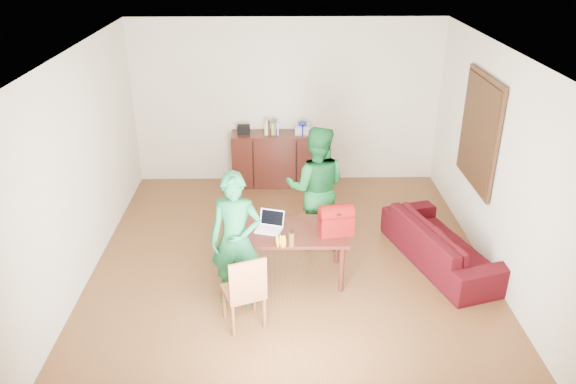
{
  "coord_description": "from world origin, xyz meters",
  "views": [
    {
      "loc": [
        -0.14,
        -6.13,
        3.95
      ],
      "look_at": [
        -0.03,
        -0.06,
        1.07
      ],
      "focal_mm": 35.0,
      "sensor_mm": 36.0,
      "label": 1
    }
  ],
  "objects_px": {
    "table": "(288,235)",
    "bottle": "(292,239)",
    "person_far": "(316,188)",
    "chair": "(244,304)",
    "person_near": "(236,240)",
    "laptop": "(269,228)",
    "red_bag": "(336,222)",
    "sofa": "(442,243)"
  },
  "relations": [
    {
      "from": "chair",
      "to": "laptop",
      "type": "distance_m",
      "value": 1.03
    },
    {
      "from": "chair",
      "to": "bottle",
      "type": "distance_m",
      "value": 0.9
    },
    {
      "from": "laptop",
      "to": "bottle",
      "type": "xyz_separation_m",
      "value": [
        0.26,
        -0.36,
        0.05
      ]
    },
    {
      "from": "bottle",
      "to": "sofa",
      "type": "bearing_deg",
      "value": 19.21
    },
    {
      "from": "person_far",
      "to": "laptop",
      "type": "xyz_separation_m",
      "value": [
        -0.62,
        -0.82,
        -0.14
      ]
    },
    {
      "from": "table",
      "to": "person_far",
      "type": "height_order",
      "value": "person_far"
    },
    {
      "from": "person_far",
      "to": "red_bag",
      "type": "distance_m",
      "value": 0.91
    },
    {
      "from": "person_far",
      "to": "red_bag",
      "type": "xyz_separation_m",
      "value": [
        0.18,
        -0.89,
        -0.04
      ]
    },
    {
      "from": "person_near",
      "to": "person_far",
      "type": "height_order",
      "value": "person_far"
    },
    {
      "from": "laptop",
      "to": "bottle",
      "type": "distance_m",
      "value": 0.45
    },
    {
      "from": "bottle",
      "to": "chair",
      "type": "bearing_deg",
      "value": -134.16
    },
    {
      "from": "chair",
      "to": "laptop",
      "type": "relative_size",
      "value": 2.58
    },
    {
      "from": "person_near",
      "to": "red_bag",
      "type": "relative_size",
      "value": 4.08
    },
    {
      "from": "red_bag",
      "to": "person_far",
      "type": "bearing_deg",
      "value": 92.33
    },
    {
      "from": "red_bag",
      "to": "table",
      "type": "bearing_deg",
      "value": 161.64
    },
    {
      "from": "table",
      "to": "chair",
      "type": "xyz_separation_m",
      "value": [
        -0.49,
        -0.92,
        -0.32
      ]
    },
    {
      "from": "person_near",
      "to": "laptop",
      "type": "distance_m",
      "value": 0.59
    },
    {
      "from": "table",
      "to": "bottle",
      "type": "xyz_separation_m",
      "value": [
        0.03,
        -0.38,
        0.17
      ]
    },
    {
      "from": "chair",
      "to": "red_bag",
      "type": "xyz_separation_m",
      "value": [
        1.05,
        0.82,
        0.54
      ]
    },
    {
      "from": "person_near",
      "to": "laptop",
      "type": "height_order",
      "value": "person_near"
    },
    {
      "from": "table",
      "to": "bottle",
      "type": "distance_m",
      "value": 0.42
    },
    {
      "from": "person_far",
      "to": "sofa",
      "type": "relative_size",
      "value": 0.87
    },
    {
      "from": "table",
      "to": "red_bag",
      "type": "bearing_deg",
      "value": -8.72
    },
    {
      "from": "bottle",
      "to": "laptop",
      "type": "bearing_deg",
      "value": 126.22
    },
    {
      "from": "table",
      "to": "red_bag",
      "type": "distance_m",
      "value": 0.61
    },
    {
      "from": "chair",
      "to": "person_near",
      "type": "xyz_separation_m",
      "value": [
        -0.1,
        0.44,
        0.54
      ]
    },
    {
      "from": "chair",
      "to": "sofa",
      "type": "height_order",
      "value": "chair"
    },
    {
      "from": "table",
      "to": "person_near",
      "type": "height_order",
      "value": "person_near"
    },
    {
      "from": "laptop",
      "to": "red_bag",
      "type": "bearing_deg",
      "value": 11.75
    },
    {
      "from": "person_near",
      "to": "sofa",
      "type": "xyz_separation_m",
      "value": [
        2.57,
        0.78,
        -0.52
      ]
    },
    {
      "from": "red_bag",
      "to": "person_near",
      "type": "bearing_deg",
      "value": -170.56
    },
    {
      "from": "chair",
      "to": "laptop",
      "type": "bearing_deg",
      "value": 52.64
    },
    {
      "from": "person_near",
      "to": "bottle",
      "type": "bearing_deg",
      "value": 14.86
    },
    {
      "from": "chair",
      "to": "sofa",
      "type": "bearing_deg",
      "value": 4.94
    },
    {
      "from": "person_near",
      "to": "laptop",
      "type": "bearing_deg",
      "value": 57.85
    },
    {
      "from": "person_far",
      "to": "bottle",
      "type": "height_order",
      "value": "person_far"
    },
    {
      "from": "person_near",
      "to": "sofa",
      "type": "height_order",
      "value": "person_near"
    },
    {
      "from": "person_far",
      "to": "sofa",
      "type": "bearing_deg",
      "value": 169.16
    },
    {
      "from": "chair",
      "to": "red_bag",
      "type": "distance_m",
      "value": 1.44
    },
    {
      "from": "chair",
      "to": "person_near",
      "type": "height_order",
      "value": "person_near"
    },
    {
      "from": "red_bag",
      "to": "chair",
      "type": "bearing_deg",
      "value": -150.87
    },
    {
      "from": "laptop",
      "to": "bottle",
      "type": "height_order",
      "value": "laptop"
    }
  ]
}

